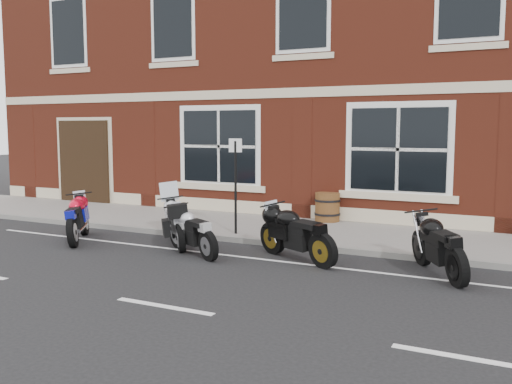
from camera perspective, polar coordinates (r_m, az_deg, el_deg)
ground at (r=10.73m, az=0.34°, el=-6.99°), size 80.00×80.00×0.00m
sidewalk at (r=13.41m, az=6.07°, el=-4.04°), size 30.00×3.00×0.12m
kerb at (r=11.97m, az=3.38°, el=-5.29°), size 30.00×0.16×0.12m
pub_building at (r=20.68m, az=13.94°, el=16.04°), size 24.00×12.00×12.00m
moto_touring_silver at (r=12.25m, az=-7.84°, el=-2.82°), size 1.40×1.59×1.31m
moto_sport_red at (r=13.22m, az=-17.21°, el=-2.39°), size 1.26×1.76×0.92m
moto_sport_black at (r=10.78m, az=4.06°, el=-3.99°), size 1.93×1.08×0.95m
moto_sport_silver at (r=11.35m, az=-6.36°, el=-3.73°), size 1.72×1.07×0.86m
moto_naked_black at (r=10.19m, az=17.87°, el=-4.89°), size 1.23×1.87×0.95m
barrel_planter at (r=14.62m, az=7.15°, el=-1.50°), size 0.66×0.66×0.73m
parking_sign at (r=12.72m, az=-2.06°, el=1.30°), size 0.30×0.06×2.13m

